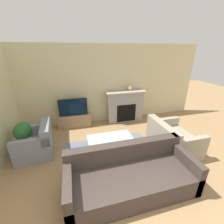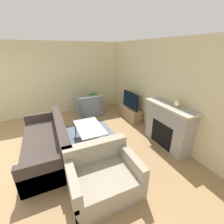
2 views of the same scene
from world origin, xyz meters
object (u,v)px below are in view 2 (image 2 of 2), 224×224
(tv, at_px, (130,100))
(couch_loveseat, at_px, (103,176))
(mantel_clock, at_px, (178,103))
(armchair_by_window, at_px, (89,107))
(potted_plant, at_px, (94,100))
(couch_sectional, at_px, (48,143))
(coffee_table, at_px, (89,128))

(tv, distance_m, couch_loveseat, 3.21)
(couch_loveseat, height_order, mantel_clock, mantel_clock)
(armchair_by_window, distance_m, potted_plant, 0.49)
(armchair_by_window, relative_size, potted_plant, 1.19)
(couch_sectional, distance_m, potted_plant, 2.96)
(potted_plant, distance_m, mantel_clock, 3.58)
(couch_sectional, relative_size, armchair_by_window, 2.56)
(couch_sectional, xyz_separation_m, mantel_clock, (1.09, 2.93, 0.97))
(couch_sectional, bearing_deg, couch_loveseat, 29.34)
(couch_sectional, distance_m, coffee_table, 1.10)
(tv, xyz_separation_m, armchair_by_window, (-0.99, -1.28, -0.43))
(couch_sectional, bearing_deg, potted_plant, 139.63)
(potted_plant, bearing_deg, tv, 36.29)
(coffee_table, distance_m, mantel_clock, 2.34)
(couch_loveseat, bearing_deg, tv, 50.49)
(couch_loveseat, relative_size, potted_plant, 1.57)
(couch_loveseat, distance_m, mantel_clock, 2.33)
(tv, bearing_deg, couch_loveseat, -39.51)
(couch_loveseat, bearing_deg, coffee_table, 81.73)
(couch_sectional, height_order, mantel_clock, mantel_clock)
(coffee_table, bearing_deg, mantel_clock, 57.09)
(tv, bearing_deg, coffee_table, -65.06)
(tv, distance_m, couch_sectional, 3.06)
(mantel_clock, bearing_deg, tv, -178.54)
(coffee_table, height_order, potted_plant, potted_plant)
(armchair_by_window, xyz_separation_m, mantel_clock, (3.01, 1.34, 0.95))
(potted_plant, xyz_separation_m, mantel_clock, (3.34, 1.02, 0.76))
(potted_plant, bearing_deg, armchair_by_window, -43.78)
(couch_loveseat, height_order, potted_plant, couch_loveseat)
(armchair_by_window, bearing_deg, tv, 138.43)
(tv, relative_size, armchair_by_window, 1.01)
(armchair_by_window, bearing_deg, mantel_clock, 110.00)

